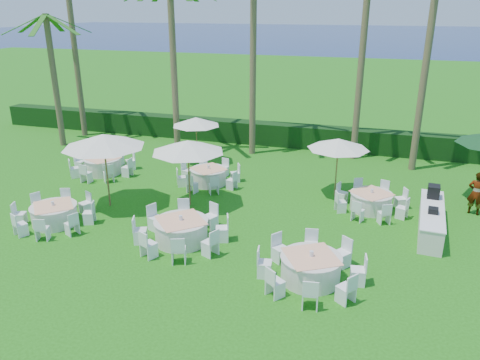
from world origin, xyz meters
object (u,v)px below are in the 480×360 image
Objects in this scene: banquet_table_b at (181,230)px; umbrella_b at (188,146)px; banquet_table_c at (311,267)px; staff_person at (476,193)px; umbrella_d at (338,144)px; buffet_table at (431,219)px; banquet_table_d at (103,165)px; banquet_table_e at (209,176)px; banquet_table_a at (54,214)px; banquet_table_f at (371,201)px; umbrella_c at (196,121)px; umbrella_a at (103,141)px.

banquet_table_b is 3.61m from umbrella_b.
staff_person reaches higher than banquet_table_c.
umbrella_d reaches higher than buffet_table.
buffet_table is at bearing 66.94° from staff_person.
umbrella_d is at bearing 146.68° from buffet_table.
banquet_table_c is at bearing -30.21° from banquet_table_d.
banquet_table_c is 1.11× the size of banquet_table_e.
banquet_table_a is 0.91× the size of banquet_table_c.
umbrella_c is at bearing 158.56° from banquet_table_f.
banquet_table_c is at bearing -5.95° from banquet_table_a.
umbrella_d is 4.54m from buffet_table.
banquet_table_d is 6.07m from umbrella_b.
staff_person is at bearing -3.45° from umbrella_d.
umbrella_d is (-0.03, 6.58, 1.79)m from banquet_table_c.
umbrella_c reaches higher than staff_person.
banquet_table_a is at bearing -75.79° from banquet_table_d.
banquet_table_f is at bearing 14.63° from umbrella_a.
umbrella_c is 0.62× the size of buffet_table.
buffet_table is (2.04, -1.23, 0.09)m from banquet_table_f.
umbrella_b is at bearing -177.73° from buffet_table.
umbrella_b is (2.97, 0.96, -0.23)m from umbrella_a.
umbrella_d is at bearing 26.61° from umbrella_b.
umbrella_d is (5.29, 2.65, -0.19)m from umbrella_b.
buffet_table reaches higher than banquet_table_f.
umbrella_c reaches higher than banquet_table_b.
banquet_table_a is 0.94× the size of banquet_table_d.
banquet_table_d is at bearing 172.33° from buffet_table.
banquet_table_b is 1.11× the size of banquet_table_e.
umbrella_a is at bearing 30.41° from staff_person.
staff_person is (5.15, -0.31, -1.37)m from umbrella_d.
umbrella_d is 0.66× the size of buffet_table.
banquet_table_f is at bearing -3.17° from banquet_table_d.
umbrella_c is at bearing 4.73° from staff_person.
banquet_table_a is 13.17m from buffet_table.
banquet_table_a is at bearing 174.05° from banquet_table_c.
banquet_table_c is (4.42, -1.05, -0.01)m from banquet_table_b.
umbrella_b is 1.20× the size of umbrella_c.
banquet_table_e is at bearing 16.34° from staff_person.
umbrella_d is at bearing 23.62° from umbrella_a.
umbrella_d reaches higher than banquet_table_b.
banquet_table_a reaches higher than banquet_table_e.
banquet_table_d is at bearing -143.84° from umbrella_c.
banquet_table_d is 10.72m from umbrella_d.
banquet_table_b is 8.52m from buffet_table.
banquet_table_b is 0.99× the size of umbrella_a.
buffet_table is at bearing -31.06° from banquet_table_f.
umbrella_c is 12.44m from staff_person.
banquet_table_b is 8.02m from banquet_table_d.
umbrella_a reaches higher than banquet_table_f.
banquet_table_d is at bearing 140.35° from banquet_table_b.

